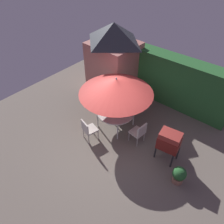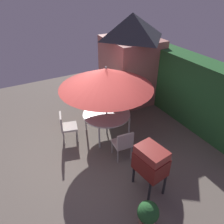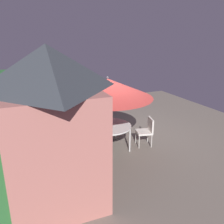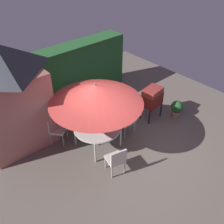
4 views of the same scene
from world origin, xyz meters
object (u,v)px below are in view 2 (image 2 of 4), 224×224
at_px(bbq_grill, 151,161).
at_px(chair_far_side, 122,100).
at_px(patio_umbrella, 106,78).
at_px(chair_near_shed, 123,143).
at_px(chair_toward_hedge, 66,125).
at_px(patio_table, 107,115).
at_px(potted_plant_by_shed, 148,214).
at_px(garden_shed, 131,58).

distance_m(bbq_grill, chair_far_side, 3.40).
distance_m(patio_umbrella, chair_far_side, 1.93).
height_order(chair_near_shed, chair_toward_hedge, same).
height_order(patio_table, potted_plant_by_shed, patio_table).
distance_m(chair_far_side, chair_toward_hedge, 2.31).
bearing_deg(chair_toward_hedge, potted_plant_by_shed, 8.35).
distance_m(patio_umbrella, chair_toward_hedge, 1.85).
height_order(patio_table, patio_umbrella, patio_umbrella).
height_order(garden_shed, bbq_grill, garden_shed).
distance_m(bbq_grill, chair_near_shed, 1.19).
bearing_deg(bbq_grill, chair_far_side, 159.63).
height_order(bbq_grill, chair_near_shed, bbq_grill).
bearing_deg(chair_near_shed, patio_umbrella, 173.86).
xyz_separation_m(chair_far_side, potted_plant_by_shed, (3.91, -1.75, -0.17)).
distance_m(patio_umbrella, chair_near_shed, 1.82).
relative_size(bbq_grill, potted_plant_by_shed, 1.89).
xyz_separation_m(garden_shed, bbq_grill, (4.04, -2.05, -0.80)).
bearing_deg(bbq_grill, garden_shed, 153.12).
relative_size(bbq_grill, chair_near_shed, 1.33).
bearing_deg(patio_table, garden_shed, 131.64).
distance_m(patio_table, potted_plant_by_shed, 3.16).
distance_m(garden_shed, bbq_grill, 4.59).
bearing_deg(garden_shed, chair_near_shed, -35.31).
bearing_deg(chair_far_side, patio_table, -51.26).
height_order(bbq_grill, potted_plant_by_shed, bbq_grill).
xyz_separation_m(chair_far_side, chair_toward_hedge, (0.53, -2.25, 0.00)).
xyz_separation_m(patio_table, chair_near_shed, (1.18, -0.13, -0.17)).
bearing_deg(patio_table, chair_near_shed, -6.14).
bearing_deg(garden_shed, patio_umbrella, -48.36).
height_order(garden_shed, chair_near_shed, garden_shed).
bearing_deg(garden_shed, chair_far_side, -45.15).
bearing_deg(chair_near_shed, garden_shed, 144.69).
height_order(patio_umbrella, chair_near_shed, patio_umbrella).
bearing_deg(potted_plant_by_shed, patio_table, 167.18).
bearing_deg(patio_table, patio_umbrella, -90.00).
bearing_deg(patio_umbrella, chair_near_shed, -6.14).
distance_m(patio_table, chair_toward_hedge, 1.25).
height_order(patio_umbrella, chair_far_side, patio_umbrella).
bearing_deg(patio_umbrella, garden_shed, 131.64).
relative_size(chair_near_shed, potted_plant_by_shed, 1.42).
height_order(patio_table, chair_toward_hedge, chair_toward_hedge).
relative_size(patio_umbrella, potted_plant_by_shed, 4.20).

